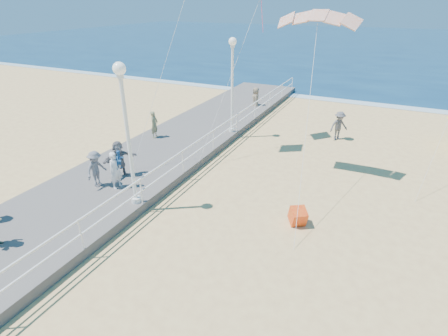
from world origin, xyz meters
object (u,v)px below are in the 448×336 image
at_px(spectator_5, 119,159).
at_px(toddler_held, 120,160).
at_px(lamp_post_far, 232,76).
at_px(beach_walker_a, 339,126).
at_px(spectator_2, 96,169).
at_px(box_kite, 298,218).
at_px(woman_holding_toddler, 116,170).
at_px(spectator_6, 154,124).
at_px(lamp_post_mid, 126,122).
at_px(beach_walker_c, 256,99).

bearing_deg(spectator_5, toddler_held, -108.49).
bearing_deg(toddler_held, lamp_post_far, -0.21).
bearing_deg(beach_walker_a, spectator_2, -167.36).
xyz_separation_m(toddler_held, box_kite, (7.23, 1.06, -1.36)).
xyz_separation_m(woman_holding_toddler, spectator_6, (-2.11, 5.58, -0.03)).
distance_m(lamp_post_mid, woman_holding_toddler, 2.91).
bearing_deg(toddler_held, beach_walker_c, 6.59).
bearing_deg(spectator_2, beach_walker_a, -36.69).
relative_size(spectator_5, box_kite, 2.75).
relative_size(lamp_post_mid, lamp_post_far, 1.00).
xyz_separation_m(lamp_post_mid, spectator_5, (-2.04, 1.53, -2.44)).
height_order(woman_holding_toddler, toddler_held, toddler_held).
xyz_separation_m(lamp_post_far, toddler_held, (-1.28, -8.24, -2.01)).
relative_size(toddler_held, spectator_6, 0.53).
bearing_deg(beach_walker_a, box_kite, -130.25).
xyz_separation_m(spectator_5, beach_walker_c, (1.27, 13.42, -0.36)).
distance_m(woman_holding_toddler, spectator_2, 0.88).
distance_m(lamp_post_mid, spectator_2, 3.39).
relative_size(spectator_6, box_kite, 2.55).
xyz_separation_m(toddler_held, beach_walker_c, (0.51, 14.19, -0.79)).
height_order(spectator_2, box_kite, spectator_2).
xyz_separation_m(lamp_post_far, beach_walker_a, (5.80, 2.42, -2.81)).
bearing_deg(toddler_held, woman_holding_toddler, 143.64).
height_order(spectator_2, beach_walker_c, spectator_2).
bearing_deg(spectator_5, woman_holding_toddler, -119.61).
bearing_deg(lamp_post_far, beach_walker_a, 22.65).
height_order(lamp_post_far, spectator_2, lamp_post_far).
relative_size(toddler_held, box_kite, 1.35).
bearing_deg(beach_walker_c, spectator_5, -33.78).
height_order(spectator_6, box_kite, spectator_6).
bearing_deg(spectator_6, box_kite, -120.77).
height_order(lamp_post_far, beach_walker_a, lamp_post_far).
bearing_deg(spectator_5, lamp_post_far, 11.56).
distance_m(lamp_post_far, toddler_held, 8.58).
relative_size(spectator_2, beach_walker_a, 0.92).
bearing_deg(spectator_6, spectator_5, -168.22).
height_order(lamp_post_far, spectator_5, lamp_post_far).
xyz_separation_m(lamp_post_far, spectator_6, (-3.54, -2.81, -2.50)).
xyz_separation_m(lamp_post_mid, spectator_2, (-2.28, 0.38, -2.47)).
height_order(spectator_5, box_kite, spectator_5).
height_order(spectator_6, beach_walker_c, spectator_6).
xyz_separation_m(beach_walker_c, box_kite, (6.73, -13.13, -0.57)).
bearing_deg(lamp_post_mid, box_kite, 16.99).
bearing_deg(beach_walker_c, beach_walker_a, 33.38).
bearing_deg(woman_holding_toddler, box_kite, -72.08).
bearing_deg(lamp_post_far, beach_walker_c, 97.43).
distance_m(toddler_held, spectator_2, 1.17).
relative_size(lamp_post_mid, spectator_2, 3.37).
distance_m(woman_holding_toddler, spectator_6, 5.96).
distance_m(lamp_post_far, beach_walker_c, 6.62).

